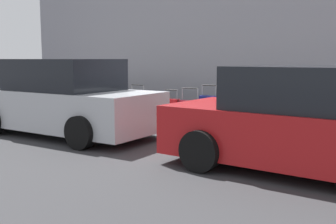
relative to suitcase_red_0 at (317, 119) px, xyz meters
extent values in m
plane|color=#333335|center=(3.27, 0.69, -0.49)|extent=(40.00, 40.00, 0.00)
cube|color=gray|center=(3.27, -1.81, -0.42)|extent=(18.00, 5.00, 0.14)
cube|color=red|center=(0.00, 0.00, 0.00)|extent=(0.47, 0.22, 0.69)
cube|color=black|center=(0.00, 0.00, 0.00)|extent=(0.47, 0.07, 0.71)
cylinder|color=gray|center=(-0.20, -0.02, 0.37)|extent=(0.02, 0.02, 0.04)
cylinder|color=gray|center=(0.20, 0.02, 0.37)|extent=(0.02, 0.02, 0.04)
cylinder|color=black|center=(0.00, 0.00, 0.39)|extent=(0.40, 0.05, 0.02)
cylinder|color=black|center=(-0.20, -0.02, -0.33)|extent=(0.05, 0.02, 0.04)
cylinder|color=black|center=(0.20, 0.02, -0.33)|extent=(0.05, 0.02, 0.04)
cube|color=black|center=(0.53, 0.08, -0.02)|extent=(0.45, 0.22, 0.65)
cube|color=black|center=(0.53, 0.08, -0.02)|extent=(0.44, 0.07, 0.66)
cylinder|color=gray|center=(0.34, 0.09, 0.42)|extent=(0.02, 0.02, 0.24)
cylinder|color=gray|center=(0.72, 0.06, 0.42)|extent=(0.02, 0.02, 0.24)
cylinder|color=black|center=(0.53, 0.08, 0.54)|extent=(0.37, 0.05, 0.02)
cylinder|color=black|center=(0.34, 0.09, -0.33)|extent=(0.05, 0.02, 0.04)
cylinder|color=black|center=(0.72, 0.06, -0.33)|extent=(0.05, 0.02, 0.04)
cube|color=#9EA0A8|center=(1.03, -0.01, -0.09)|extent=(0.41, 0.25, 0.51)
cube|color=black|center=(1.03, -0.01, -0.09)|extent=(0.40, 0.07, 0.52)
cylinder|color=gray|center=(0.86, 0.00, 0.30)|extent=(0.02, 0.02, 0.27)
cylinder|color=gray|center=(1.19, -0.02, 0.30)|extent=(0.02, 0.02, 0.27)
cylinder|color=black|center=(1.03, -0.01, 0.43)|extent=(0.33, 0.05, 0.02)
cylinder|color=black|center=(0.86, 0.01, -0.33)|extent=(0.05, 0.02, 0.04)
cylinder|color=black|center=(1.20, -0.02, -0.33)|extent=(0.05, 0.02, 0.04)
cube|color=#0F606B|center=(1.48, -0.02, -0.06)|extent=(0.36, 0.21, 0.58)
cube|color=black|center=(1.48, -0.02, -0.06)|extent=(0.36, 0.04, 0.59)
cylinder|color=gray|center=(1.34, -0.02, 0.37)|extent=(0.02, 0.02, 0.28)
cylinder|color=gray|center=(1.63, -0.01, 0.37)|extent=(0.02, 0.02, 0.28)
cylinder|color=black|center=(1.48, -0.02, 0.51)|extent=(0.29, 0.03, 0.02)
cylinder|color=black|center=(1.33, -0.02, -0.33)|extent=(0.04, 0.02, 0.04)
cylinder|color=black|center=(1.64, -0.01, -0.33)|extent=(0.04, 0.02, 0.04)
cube|color=#59601E|center=(1.93, 0.03, -0.01)|extent=(0.38, 0.26, 0.67)
cube|color=black|center=(1.93, 0.03, -0.01)|extent=(0.38, 0.07, 0.69)
cylinder|color=gray|center=(1.78, 0.02, 0.48)|extent=(0.02, 0.02, 0.31)
cylinder|color=gray|center=(2.09, 0.04, 0.48)|extent=(0.02, 0.02, 0.31)
cylinder|color=black|center=(1.93, 0.03, 0.64)|extent=(0.31, 0.04, 0.02)
cylinder|color=black|center=(1.77, 0.02, -0.33)|extent=(0.05, 0.02, 0.04)
cylinder|color=black|center=(2.09, 0.04, -0.33)|extent=(0.05, 0.02, 0.04)
cube|color=navy|center=(2.40, 0.13, 0.00)|extent=(0.42, 0.24, 0.71)
cube|color=black|center=(2.40, 0.13, 0.00)|extent=(0.41, 0.07, 0.72)
cylinder|color=gray|center=(2.23, 0.11, 0.48)|extent=(0.02, 0.02, 0.24)
cylinder|color=gray|center=(2.57, 0.14, 0.48)|extent=(0.02, 0.02, 0.24)
cylinder|color=black|center=(2.40, 0.13, 0.60)|extent=(0.34, 0.05, 0.02)
cylinder|color=black|center=(2.23, 0.11, -0.33)|extent=(0.05, 0.02, 0.04)
cylinder|color=black|center=(2.58, 0.14, -0.33)|extent=(0.05, 0.02, 0.04)
cube|color=maroon|center=(2.93, 0.09, -0.07)|extent=(0.49, 0.20, 0.56)
cube|color=black|center=(2.93, 0.09, -0.07)|extent=(0.50, 0.04, 0.57)
cylinder|color=gray|center=(2.72, 0.09, 0.36)|extent=(0.02, 0.02, 0.29)
cylinder|color=gray|center=(3.15, 0.10, 0.36)|extent=(0.02, 0.02, 0.29)
cylinder|color=black|center=(2.93, 0.09, 0.51)|extent=(0.43, 0.03, 0.02)
cylinder|color=black|center=(2.71, 0.09, -0.33)|extent=(0.04, 0.02, 0.04)
cylinder|color=black|center=(3.15, 0.10, -0.33)|extent=(0.04, 0.02, 0.04)
cube|color=red|center=(3.46, 0.12, -0.06)|extent=(0.41, 0.21, 0.57)
cube|color=black|center=(3.46, 0.12, -0.06)|extent=(0.41, 0.06, 0.58)
cylinder|color=gray|center=(3.29, 0.11, 0.33)|extent=(0.02, 0.02, 0.22)
cylinder|color=gray|center=(3.63, 0.13, 0.33)|extent=(0.02, 0.02, 0.22)
cylinder|color=black|center=(3.46, 0.12, 0.45)|extent=(0.34, 0.04, 0.02)
cylinder|color=black|center=(3.29, 0.11, -0.33)|extent=(0.05, 0.02, 0.04)
cylinder|color=black|center=(3.63, 0.13, -0.33)|extent=(0.05, 0.02, 0.04)
cube|color=black|center=(3.96, 0.03, -0.04)|extent=(0.45, 0.24, 0.62)
cube|color=black|center=(3.96, 0.03, -0.04)|extent=(0.44, 0.08, 0.63)
cylinder|color=gray|center=(3.77, 0.04, 0.29)|extent=(0.02, 0.02, 0.04)
cylinder|color=gray|center=(4.15, 0.01, 0.29)|extent=(0.02, 0.02, 0.04)
cylinder|color=black|center=(3.96, 0.03, 0.31)|extent=(0.37, 0.06, 0.02)
cylinder|color=black|center=(3.77, 0.04, -0.33)|extent=(0.05, 0.02, 0.04)
cylinder|color=black|center=(4.15, 0.01, -0.33)|extent=(0.05, 0.02, 0.04)
cube|color=#9EA0A8|center=(4.50, 0.14, -0.04)|extent=(0.49, 0.26, 0.61)
cube|color=black|center=(4.50, 0.14, -0.04)|extent=(0.48, 0.07, 0.62)
cylinder|color=gray|center=(4.29, 0.15, 0.39)|extent=(0.02, 0.02, 0.27)
cylinder|color=gray|center=(4.70, 0.12, 0.39)|extent=(0.02, 0.02, 0.27)
cylinder|color=black|center=(4.50, 0.14, 0.53)|extent=(0.41, 0.05, 0.02)
cylinder|color=black|center=(4.29, 0.15, -0.33)|extent=(0.05, 0.02, 0.04)
cylinder|color=black|center=(4.71, 0.12, -0.33)|extent=(0.05, 0.02, 0.04)
cylinder|color=#D89E0C|center=(5.49, 0.06, -0.03)|extent=(0.20, 0.20, 0.64)
sphere|color=#D89E0C|center=(5.49, 0.06, 0.34)|extent=(0.21, 0.21, 0.21)
cylinder|color=#D89E0C|center=(5.64, 0.06, 0.00)|extent=(0.09, 0.10, 0.09)
cylinder|color=#D89E0C|center=(5.34, 0.06, 0.00)|extent=(0.09, 0.10, 0.09)
cylinder|color=brown|center=(6.24, 0.21, 0.00)|extent=(0.14, 0.14, 0.69)
cube|color=#AD1619|center=(-0.50, 2.24, 0.08)|extent=(4.36, 1.87, 0.77)
cube|color=black|center=(-0.50, 2.24, 0.78)|extent=(2.28, 1.70, 0.63)
cylinder|color=black|center=(0.86, 3.15, -0.17)|extent=(0.64, 0.23, 0.64)
cylinder|color=black|center=(0.83, 1.31, -0.17)|extent=(0.64, 0.23, 0.64)
cube|color=#B2B5BA|center=(4.86, 2.24, 0.10)|extent=(4.44, 1.95, 0.83)
cube|color=black|center=(4.86, 2.24, 0.86)|extent=(2.33, 1.73, 0.68)
cylinder|color=black|center=(6.25, 1.39, -0.17)|extent=(0.65, 0.24, 0.64)
cylinder|color=black|center=(3.48, 3.10, -0.17)|extent=(0.65, 0.24, 0.64)
cylinder|color=black|center=(3.54, 1.29, -0.17)|extent=(0.65, 0.24, 0.64)
camera|label=1|loc=(-2.18, 8.36, 1.21)|focal=43.81mm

